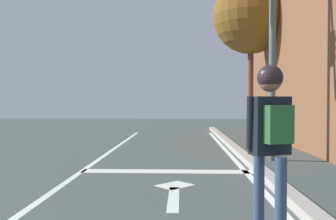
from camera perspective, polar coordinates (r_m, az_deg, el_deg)
lane_line_center at (r=7.06m, az=-14.65°, el=-10.17°), size 0.12×20.00×0.01m
lane_line_curbside at (r=6.89m, az=12.97°, el=-10.45°), size 0.12×20.00×0.01m
stop_bar at (r=7.52m, az=-0.12°, el=-9.42°), size 3.43×0.40×0.01m
lane_arrow_stem at (r=5.49m, az=0.87°, el=-13.46°), size 0.16×1.40×0.01m
lane_arrow_head at (r=6.31m, az=1.03°, el=-11.50°), size 0.71×0.71×0.01m
curb_strip at (r=6.93m, az=15.03°, el=-9.83°), size 0.24×24.00×0.14m
skater at (r=3.72m, az=15.53°, el=-2.67°), size 0.44×0.61×1.68m
traffic_signal_mast at (r=9.29m, az=10.06°, el=16.38°), size 4.45×0.34×5.72m
roadside_tree at (r=14.93m, az=12.63°, el=13.89°), size 2.89×2.89×6.13m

